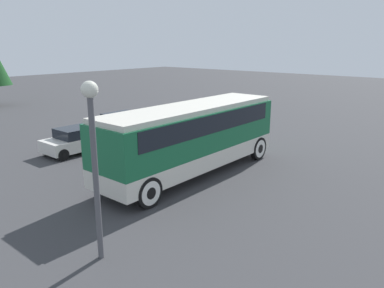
% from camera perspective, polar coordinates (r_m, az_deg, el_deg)
% --- Properties ---
extents(ground_plane, '(120.00, 120.00, 0.00)m').
position_cam_1_polar(ground_plane, '(17.41, 0.00, -4.61)').
color(ground_plane, '#38383A').
extents(tour_bus, '(9.91, 2.59, 3.22)m').
position_cam_1_polar(tour_bus, '(16.92, 0.21, 1.70)').
color(tour_bus, silver).
rests_on(tour_bus, ground_plane).
extents(parked_car_near, '(4.21, 1.96, 1.47)m').
position_cam_1_polar(parked_car_near, '(25.21, -10.39, 3.06)').
color(parked_car_near, '#BCBCC1').
rests_on(parked_car_near, ground_plane).
extents(parked_car_mid, '(4.15, 1.85, 1.41)m').
position_cam_1_polar(parked_car_mid, '(21.74, -16.68, 0.68)').
color(parked_car_mid, silver).
rests_on(parked_car_mid, ground_plane).
extents(lamp_post, '(0.44, 0.44, 4.96)m').
position_cam_1_polar(lamp_post, '(10.07, -14.80, -0.03)').
color(lamp_post, '#515156').
rests_on(lamp_post, ground_plane).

